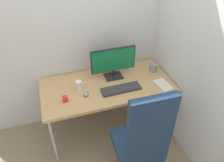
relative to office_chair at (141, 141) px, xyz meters
The scene contains 12 objects.
ground_plane 1.02m from the office_chair, 97.03° to the left, with size 8.00×8.00×0.00m, color gray.
wall_back 1.43m from the office_chair, 94.71° to the left, with size 3.40×0.04×2.80m, color silver.
wall_side_right 1.18m from the office_chair, 37.04° to the left, with size 0.04×2.60×2.80m, color silver.
desk 0.81m from the office_chair, 97.03° to the left, with size 1.54×0.74×0.73m.
office_chair is the anchor object (origin of this frame).
monitor 1.00m from the office_chair, 88.69° to the left, with size 0.55×0.17×0.39m.
keyboard 0.67m from the office_chair, 87.89° to the left, with size 0.46×0.15×0.03m.
mouse 0.80m from the office_chair, 118.65° to the left, with size 0.06×0.08×0.04m, color gray.
pen_holder 1.06m from the office_chair, 58.87° to the left, with size 0.09×0.09×0.17m.
notebook 0.79m from the office_chair, 48.16° to the left, with size 0.14×0.24×0.02m, color silver.
coffee_mug 0.94m from the office_chair, 117.44° to the left, with size 0.11×0.07×0.11m.
desk_clamp_accessory 0.91m from the office_chair, 132.49° to the left, with size 0.06×0.06×0.06m, color red.
Camera 1 is at (-0.57, -1.98, 2.36)m, focal length 35.64 mm.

